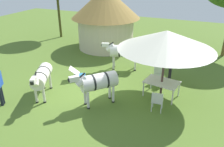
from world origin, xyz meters
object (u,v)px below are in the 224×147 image
object	(u,v)px
patio_dining_table	(162,83)
patio_chair_east_end	(158,74)
patio_chair_west_end	(157,100)
zebra_nearest_camera	(41,77)
striped_lounge_chair	(78,75)
thatched_hut	(106,15)
guest_beside_umbrella	(171,63)
zebra_by_umbrella	(124,51)
shade_umbrella	(166,40)
zebra_toward_hut	(98,82)

from	to	relation	value
patio_dining_table	patio_chair_east_end	xyz separation A→B (m)	(-0.40, 1.20, -0.14)
patio_chair_west_end	zebra_nearest_camera	world-z (taller)	zebra_nearest_camera
patio_chair_east_end	striped_lounge_chair	size ratio (longest dim) A/B	0.96
thatched_hut	patio_chair_west_end	world-z (taller)	thatched_hut
patio_chair_west_end	guest_beside_umbrella	world-z (taller)	guest_beside_umbrella
patio_dining_table	zebra_by_umbrella	distance (m)	3.44
patio_dining_table	patio_chair_east_end	distance (m)	1.27
shade_umbrella	striped_lounge_chair	distance (m)	4.94
thatched_hut	patio_chair_west_end	bearing A→B (deg)	-51.79
patio_dining_table	zebra_nearest_camera	xyz separation A→B (m)	(-4.89, -2.03, 0.30)
patio_dining_table	striped_lounge_chair	size ratio (longest dim) A/B	1.72
patio_dining_table	shade_umbrella	bearing A→B (deg)	180.00
shade_umbrella	striped_lounge_chair	size ratio (longest dim) A/B	4.28
shade_umbrella	zebra_nearest_camera	size ratio (longest dim) A/B	1.84
shade_umbrella	striped_lounge_chair	world-z (taller)	shade_umbrella
patio_chair_east_end	guest_beside_umbrella	xyz separation A→B (m)	(0.48, 0.49, 0.46)
patio_dining_table	zebra_nearest_camera	world-z (taller)	zebra_nearest_camera
zebra_by_umbrella	shade_umbrella	bearing A→B (deg)	-147.43
patio_dining_table	patio_chair_east_end	size ratio (longest dim) A/B	1.79
patio_dining_table	zebra_toward_hut	xyz separation A→B (m)	(-2.33, -1.65, 0.37)
patio_dining_table	patio_chair_west_end	world-z (taller)	patio_chair_west_end
zebra_nearest_camera	zebra_by_umbrella	distance (m)	4.81
patio_chair_east_end	zebra_toward_hut	xyz separation A→B (m)	(-1.94, -2.85, 0.51)
zebra_nearest_camera	thatched_hut	bearing A→B (deg)	-112.79
zebra_by_umbrella	zebra_toward_hut	bearing A→B (deg)	166.89
patio_chair_west_end	shade_umbrella	bearing A→B (deg)	90.00
shade_umbrella	patio_dining_table	bearing A→B (deg)	0.00
shade_umbrella	patio_chair_east_end	bearing A→B (deg)	108.32
patio_dining_table	zebra_nearest_camera	bearing A→B (deg)	-157.46
patio_chair_west_end	guest_beside_umbrella	bearing A→B (deg)	85.93
striped_lounge_chair	zebra_toward_hut	size ratio (longest dim) A/B	0.53
shade_umbrella	patio_dining_table	size ratio (longest dim) A/B	2.48
guest_beside_umbrella	zebra_toward_hut	xyz separation A→B (m)	(-2.42, -3.34, 0.05)
zebra_nearest_camera	zebra_by_umbrella	world-z (taller)	zebra_by_umbrella
zebra_nearest_camera	zebra_by_umbrella	xyz separation A→B (m)	(2.27, 4.23, 0.09)
thatched_hut	shade_umbrella	size ratio (longest dim) A/B	1.18
guest_beside_umbrella	patio_dining_table	bearing A→B (deg)	1.98
thatched_hut	shade_umbrella	world-z (taller)	thatched_hut
patio_chair_west_end	zebra_toward_hut	world-z (taller)	zebra_toward_hut
patio_dining_table	patio_chair_west_end	size ratio (longest dim) A/B	1.79
patio_chair_east_end	zebra_toward_hut	size ratio (longest dim) A/B	0.51
zebra_by_umbrella	thatched_hut	bearing A→B (deg)	21.28
thatched_hut	zebra_toward_hut	distance (m)	7.63
patio_chair_east_end	guest_beside_umbrella	bearing A→B (deg)	-152.73
patio_chair_west_end	patio_dining_table	bearing A→B (deg)	90.00
zebra_nearest_camera	patio_dining_table	bearing A→B (deg)	177.99
thatched_hut	zebra_by_umbrella	size ratio (longest dim) A/B	2.14
zebra_by_umbrella	zebra_toward_hut	xyz separation A→B (m)	(0.28, -3.85, -0.02)
shade_umbrella	guest_beside_umbrella	world-z (taller)	shade_umbrella
guest_beside_umbrella	zebra_by_umbrella	bearing A→B (deg)	-95.83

